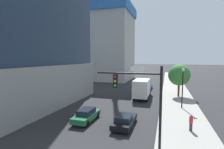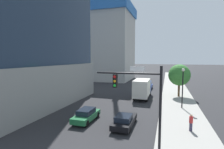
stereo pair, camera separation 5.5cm
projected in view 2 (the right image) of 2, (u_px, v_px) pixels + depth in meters
The scene contains 10 objects.
sidewalk at pixel (178, 103), 27.35m from camera, with size 5.27×120.00×0.15m, color #9E9B93.
construction_building at pixel (107, 39), 57.35m from camera, with size 17.38×25.64×30.29m.
traffic_light_pole at pixel (140, 92), 13.27m from camera, with size 5.11×0.48×6.36m.
street_lamp at pixel (183, 82), 24.04m from camera, with size 0.44×0.44×5.54m.
street_tree at pixel (179, 75), 31.35m from camera, with size 3.82×3.82×5.81m.
car_black at pixel (124, 120), 18.08m from camera, with size 1.82×4.64×1.29m.
car_green at pixel (86, 115), 19.55m from camera, with size 1.74×4.28×1.42m.
car_blue at pixel (148, 86), 40.07m from camera, with size 1.75×4.06×1.49m.
box_truck at pixel (142, 88), 30.74m from camera, with size 2.42×7.30×3.38m.
pedestrian_red_shirt at pixel (191, 122), 16.58m from camera, with size 0.34×0.34×1.63m.
Camera 2 is at (6.02, -8.71, 7.07)m, focal length 28.03 mm.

